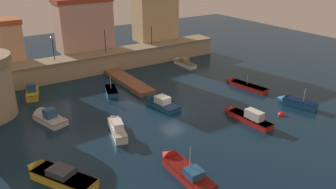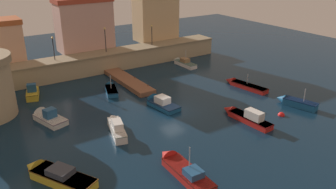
% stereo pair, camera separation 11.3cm
% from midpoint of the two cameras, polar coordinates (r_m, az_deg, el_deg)
% --- Properties ---
extents(ground_plane, '(100.04, 100.04, 0.00)m').
position_cam_midpoint_polar(ground_plane, '(40.44, 0.82, -2.67)').
color(ground_plane, '#0C2338').
extents(quay_wall, '(39.42, 3.80, 2.88)m').
position_cam_midpoint_polar(quay_wall, '(55.18, -9.98, 5.52)').
color(quay_wall, tan).
rests_on(quay_wall, ground).
extents(old_town_backdrop, '(33.71, 4.25, 8.78)m').
position_cam_midpoint_polar(old_town_backdrop, '(57.22, -12.24, 11.26)').
color(old_town_backdrop, tan).
rests_on(old_town_backdrop, ground).
extents(pier_dock, '(2.34, 11.33, 0.70)m').
position_cam_midpoint_polar(pier_dock, '(49.09, -6.49, 2.19)').
color(pier_dock, brown).
rests_on(pier_dock, ground).
extents(quay_lamp_0, '(0.32, 0.32, 3.39)m').
position_cam_midpoint_polar(quay_lamp_0, '(51.76, -18.36, 7.85)').
color(quay_lamp_0, black).
rests_on(quay_lamp_0, quay_wall).
extents(quay_lamp_1, '(0.32, 0.32, 3.78)m').
position_cam_midpoint_polar(quay_lamp_1, '(54.20, -10.26, 9.48)').
color(quay_lamp_1, black).
rests_on(quay_lamp_1, quay_wall).
extents(quay_lamp_2, '(0.32, 0.32, 3.33)m').
position_cam_midpoint_polar(quay_lamp_2, '(57.89, -2.63, 10.35)').
color(quay_lamp_2, black).
rests_on(quay_lamp_2, quay_wall).
extents(moored_boat_0, '(4.92, 7.02, 1.77)m').
position_cam_midpoint_polar(moored_boat_0, '(30.09, -18.17, -12.42)').
color(moored_boat_0, gold).
rests_on(moored_boat_0, ground).
extents(moored_boat_1, '(2.67, 6.14, 1.75)m').
position_cam_midpoint_polar(moored_boat_1, '(36.06, -8.48, -5.20)').
color(moored_boat_1, white).
rests_on(moored_boat_1, ground).
extents(moored_boat_2, '(1.73, 6.71, 1.90)m').
position_cam_midpoint_polar(moored_boat_2, '(38.90, 12.66, -3.49)').
color(moored_boat_2, red).
rests_on(moored_boat_2, ground).
extents(moored_boat_3, '(2.34, 6.84, 2.39)m').
position_cam_midpoint_polar(moored_boat_3, '(48.51, 12.26, 1.59)').
color(moored_boat_3, red).
rests_on(moored_boat_3, ground).
extents(moored_boat_4, '(1.50, 5.58, 3.05)m').
position_cam_midpoint_polar(moored_boat_4, '(56.94, 2.49, 5.31)').
color(moored_boat_4, white).
rests_on(moored_boat_4, ground).
extents(moored_boat_5, '(2.65, 4.84, 2.73)m').
position_cam_midpoint_polar(moored_boat_5, '(46.68, -9.37, 0.97)').
color(moored_boat_5, '#195689').
rests_on(moored_boat_5, ground).
extents(moored_boat_6, '(3.21, 5.53, 2.15)m').
position_cam_midpoint_polar(moored_boat_6, '(40.36, -19.41, -3.42)').
color(moored_boat_6, silver).
rests_on(moored_boat_6, ground).
extents(moored_boat_7, '(2.53, 5.10, 2.60)m').
position_cam_midpoint_polar(moored_boat_7, '(44.30, 20.29, -1.19)').
color(moored_boat_7, '#195689').
rests_on(moored_boat_7, ground).
extents(moored_boat_8, '(2.50, 5.49, 1.98)m').
position_cam_midpoint_polar(moored_boat_8, '(41.69, -1.50, -1.26)').
color(moored_boat_8, '#195689').
rests_on(moored_boat_8, ground).
extents(moored_boat_9, '(1.92, 6.94, 3.48)m').
position_cam_midpoint_polar(moored_boat_9, '(29.64, 2.26, -11.94)').
color(moored_boat_9, red).
rests_on(moored_boat_9, ground).
extents(moored_boat_10, '(2.47, 4.42, 2.09)m').
position_cam_midpoint_polar(moored_boat_10, '(47.64, -21.33, 0.43)').
color(moored_boat_10, gold).
rests_on(moored_boat_10, ground).
extents(mooring_buoy_0, '(0.76, 0.76, 0.76)m').
position_cam_midpoint_polar(mooring_buoy_0, '(41.34, 18.22, -3.29)').
color(mooring_buoy_0, red).
rests_on(mooring_buoy_0, ground).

